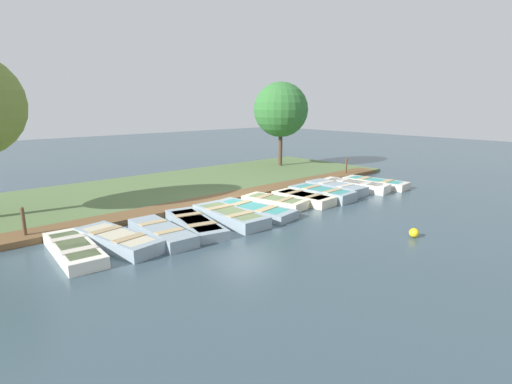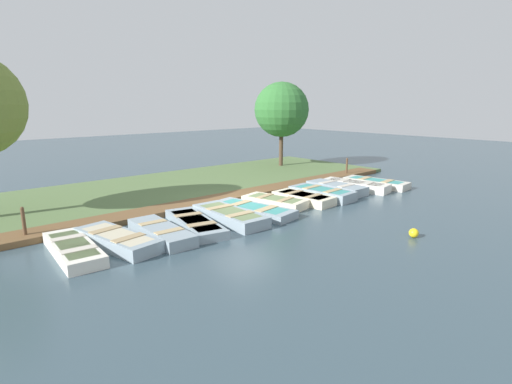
{
  "view_description": "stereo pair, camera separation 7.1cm",
  "coord_description": "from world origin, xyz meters",
  "views": [
    {
      "loc": [
        12.19,
        -10.3,
        4.22
      ],
      "look_at": [
        0.36,
        0.31,
        0.65
      ],
      "focal_mm": 28.0,
      "sensor_mm": 36.0,
      "label": 1
    },
    {
      "loc": [
        12.24,
        -10.25,
        4.22
      ],
      "look_at": [
        0.36,
        0.31,
        0.65
      ],
      "focal_mm": 28.0,
      "sensor_mm": 36.0,
      "label": 2
    }
  ],
  "objects": [
    {
      "name": "rowboat_9",
      "position": [
        0.79,
        5.11,
        0.21
      ],
      "size": [
        2.94,
        1.14,
        0.43
      ],
      "rotation": [
        0.0,
        0.0,
        -0.01
      ],
      "color": "#8C9EA8",
      "rests_on": "ground_plane"
    },
    {
      "name": "rowboat_10",
      "position": [
        1.04,
        6.29,
        0.21
      ],
      "size": [
        3.41,
        1.59,
        0.42
      ],
      "rotation": [
        0.0,
        0.0,
        0.18
      ],
      "color": "silver",
      "rests_on": "ground_plane"
    },
    {
      "name": "dock_walkway",
      "position": [
        -1.45,
        0.0,
        0.1
      ],
      "size": [
        1.21,
        22.42,
        0.21
      ],
      "color": "brown",
      "rests_on": "ground_plane"
    },
    {
      "name": "mooring_post_near",
      "position": [
        -1.37,
        -7.77,
        0.56
      ],
      "size": [
        0.11,
        0.11,
        1.1
      ],
      "color": "brown",
      "rests_on": "ground_plane"
    },
    {
      "name": "rowboat_11",
      "position": [
        1.29,
        7.74,
        0.18
      ],
      "size": [
        3.36,
        1.44,
        0.37
      ],
      "rotation": [
        0.0,
        0.0,
        0.11
      ],
      "color": "beige",
      "rests_on": "ground_plane"
    },
    {
      "name": "rowboat_6",
      "position": [
        0.69,
        1.06,
        0.18
      ],
      "size": [
        2.87,
        1.67,
        0.37
      ],
      "rotation": [
        0.0,
        0.0,
        0.22
      ],
      "color": "beige",
      "rests_on": "ground_plane"
    },
    {
      "name": "rowboat_1",
      "position": [
        0.98,
        -5.82,
        0.2
      ],
      "size": [
        3.29,
        1.6,
        0.41
      ],
      "rotation": [
        0.0,
        0.0,
        0.17
      ],
      "color": "#8C9EA8",
      "rests_on": "ground_plane"
    },
    {
      "name": "rowboat_3",
      "position": [
        1.0,
        -3.08,
        0.16
      ],
      "size": [
        3.59,
        1.77,
        0.33
      ],
      "rotation": [
        0.0,
        0.0,
        -0.22
      ],
      "color": "#8C9EA8",
      "rests_on": "ground_plane"
    },
    {
      "name": "rowboat_4",
      "position": [
        1.19,
        -1.71,
        0.21
      ],
      "size": [
        3.29,
        1.27,
        0.42
      ],
      "rotation": [
        0.0,
        0.0,
        -0.03
      ],
      "color": "#8C9EA8",
      "rests_on": "ground_plane"
    },
    {
      "name": "rowboat_8",
      "position": [
        1.08,
        3.66,
        0.22
      ],
      "size": [
        3.03,
        1.42,
        0.44
      ],
      "rotation": [
        0.0,
        0.0,
        0.07
      ],
      "color": "#8C9EA8",
      "rests_on": "ground_plane"
    },
    {
      "name": "mooring_post_far",
      "position": [
        -1.37,
        8.9,
        0.56
      ],
      "size": [
        0.11,
        0.11,
        1.1
      ],
      "color": "brown",
      "rests_on": "ground_plane"
    },
    {
      "name": "rowboat_5",
      "position": [
        1.0,
        -0.42,
        0.16
      ],
      "size": [
        3.61,
        1.75,
        0.34
      ],
      "rotation": [
        0.0,
        0.0,
        0.17
      ],
      "color": "#8C9EA8",
      "rests_on": "ground_plane"
    },
    {
      "name": "rowboat_0",
      "position": [
        0.84,
        -7.04,
        0.18
      ],
      "size": [
        3.23,
        1.24,
        0.36
      ],
      "rotation": [
        0.0,
        0.0,
        -0.07
      ],
      "color": "silver",
      "rests_on": "ground_plane"
    },
    {
      "name": "shore_bank",
      "position": [
        -5.0,
        0.0,
        0.08
      ],
      "size": [
        8.0,
        24.0,
        0.17
      ],
      "color": "#567042",
      "rests_on": "ground_plane"
    },
    {
      "name": "park_tree_left",
      "position": [
        -6.19,
        8.33,
        3.77
      ],
      "size": [
        3.49,
        3.49,
        5.53
      ],
      "color": "#4C3828",
      "rests_on": "ground_plane"
    },
    {
      "name": "ground_plane",
      "position": [
        0.0,
        0.0,
        0.0
      ],
      "size": [
        80.0,
        80.0,
        0.0
      ],
      "primitive_type": "plane",
      "color": "#384C56"
    },
    {
      "name": "rowboat_2",
      "position": [
        1.19,
        -4.48,
        0.2
      ],
      "size": [
        3.07,
        1.1,
        0.4
      ],
      "rotation": [
        0.0,
        0.0,
        -0.04
      ],
      "color": "#8C9EA8",
      "rests_on": "ground_plane"
    },
    {
      "name": "buoy",
      "position": [
        6.52,
        1.58,
        0.15
      ],
      "size": [
        0.3,
        0.3,
        0.3
      ],
      "color": "yellow",
      "rests_on": "ground_plane"
    },
    {
      "name": "rowboat_7",
      "position": [
        1.08,
        2.41,
        0.19
      ],
      "size": [
        2.78,
        1.3,
        0.39
      ],
      "rotation": [
        0.0,
        0.0,
        0.07
      ],
      "color": "beige",
      "rests_on": "ground_plane"
    }
  ]
}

